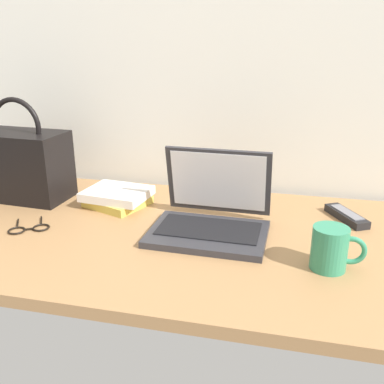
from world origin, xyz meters
name	(u,v)px	position (x,y,z in m)	size (l,w,h in m)	color
desk	(176,237)	(0.00, 0.00, 0.01)	(1.60, 0.76, 0.03)	#A87A4C
laptop	(212,215)	(0.09, 0.03, 0.08)	(0.32, 0.28, 0.21)	#2D2D33
coffee_mug	(331,248)	(0.40, -0.11, 0.08)	(0.12, 0.08, 0.10)	#338C66
remote_control_near	(346,216)	(0.46, 0.20, 0.04)	(0.12, 0.16, 0.02)	black
eyeglasses	(29,228)	(-0.40, -0.08, 0.03)	(0.13, 0.14, 0.01)	black
handbag	(21,164)	(-0.56, 0.15, 0.15)	(0.31, 0.18, 0.33)	black
book_stack	(117,197)	(-0.23, 0.15, 0.06)	(0.21, 0.20, 0.05)	#D8BF4C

